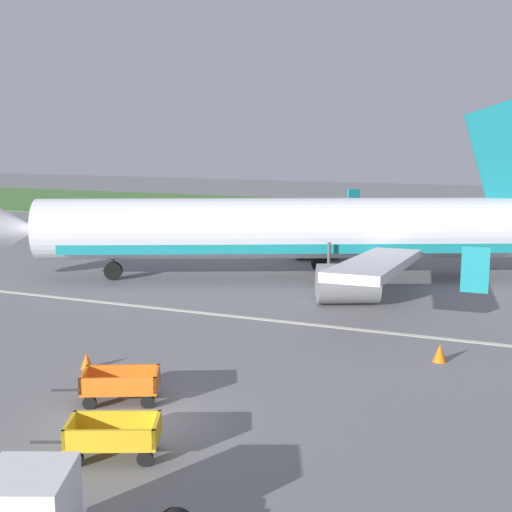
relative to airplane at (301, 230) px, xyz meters
name	(u,v)px	position (x,y,z in m)	size (l,w,h in m)	color
ground_plane	(135,420)	(2.22, -22.57, -3.05)	(220.00, 220.00, 0.00)	slate
grass_strip	(430,215)	(2.22, 37.76, -3.02)	(220.00, 28.00, 0.06)	#477A38
apron_stripe	(277,321)	(2.22, -9.90, -3.05)	(120.00, 0.36, 0.01)	silver
airplane	(301,230)	(0.00, 0.00, 0.00)	(35.72, 29.27, 11.34)	silver
baggage_cart_nearest	(113,436)	(3.04, -24.98, -2.45)	(3.56, 2.27, 1.07)	gold
baggage_cart_second_in_row	(120,385)	(0.98, -21.48, -2.45)	(3.53, 2.32, 1.07)	orange
traffic_cone_near_plane	(440,353)	(10.25, -13.14, -2.70)	(0.54, 0.54, 0.72)	orange
traffic_cone_mid_apron	(87,361)	(-2.09, -19.11, -2.74)	(0.47, 0.47, 0.62)	orange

